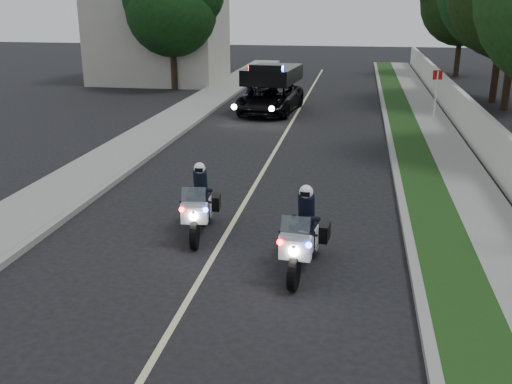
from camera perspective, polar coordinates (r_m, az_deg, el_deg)
ground at (r=12.54m, az=-3.95°, el=-5.90°), size 120.00×120.00×0.00m
curb_right at (r=21.73m, az=13.06°, el=4.34°), size 0.20×60.00×0.15m
grass_verge at (r=21.79m, az=14.91°, el=4.24°), size 1.20×60.00×0.16m
sidewalk_right at (r=21.94m, az=18.29°, el=4.02°), size 1.40×60.00×0.16m
property_wall at (r=21.97m, az=21.05°, el=5.55°), size 0.22×60.00×1.50m
curb_left at (r=22.77m, az=-8.06°, el=5.26°), size 0.20×60.00×0.15m
sidewalk_left at (r=23.13m, az=-10.67°, el=5.33°), size 2.00×60.00×0.16m
building_far at (r=39.28m, az=-9.49°, el=15.64°), size 8.00×6.00×7.00m
lane_marking at (r=21.89m, az=2.26°, el=4.71°), size 0.12×50.00×0.01m
police_moto_left at (r=13.53m, az=-5.43°, el=-4.08°), size 0.91×2.03×1.67m
police_moto_right at (r=11.79m, az=4.59°, el=-7.57°), size 0.91×2.10×1.74m
police_suv at (r=28.23m, az=1.44°, el=7.78°), size 2.85×5.34×2.50m
bicycle at (r=28.37m, az=-0.57°, el=7.84°), size 0.71×1.81×0.93m
cyclist at (r=28.37m, az=-0.57°, el=7.84°), size 0.60×0.40×1.65m
sign_post at (r=25.85m, az=16.88°, el=6.03°), size 0.41×0.41×2.47m
tree_right_c at (r=31.22m, az=23.05°, el=7.35°), size 7.59×7.59×10.81m
tree_right_d at (r=33.49m, az=22.06°, el=8.12°), size 7.84×7.84×11.18m
tree_right_e at (r=44.39m, az=18.94°, el=10.65°), size 6.75×6.75×9.56m
tree_left_near at (r=36.06m, az=-7.94°, el=9.90°), size 5.83×5.83×8.87m
tree_left_far at (r=42.50m, az=-7.29°, el=11.17°), size 7.64×7.64×10.81m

